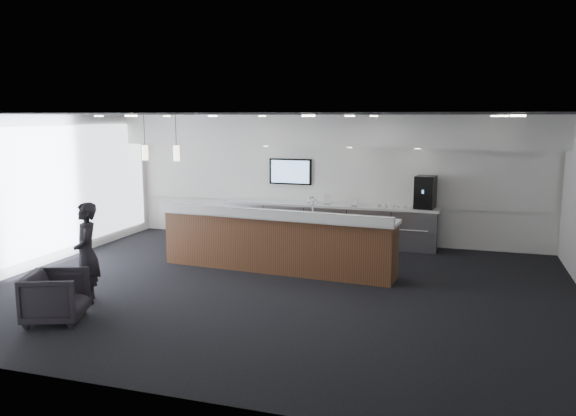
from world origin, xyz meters
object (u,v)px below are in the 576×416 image
(service_counter, at_px, (276,241))
(lounge_guest, at_px, (87,253))
(armchair, at_px, (56,297))
(coffee_machine, at_px, (425,192))

(service_counter, distance_m, lounge_guest, 3.53)
(armchair, distance_m, lounge_guest, 0.99)
(coffee_machine, relative_size, lounge_guest, 0.45)
(coffee_machine, bearing_deg, lounge_guest, -124.13)
(service_counter, relative_size, armchair, 5.81)
(coffee_machine, xyz_separation_m, armchair, (-4.80, -6.14, -0.94))
(service_counter, distance_m, armchair, 4.18)
(service_counter, xyz_separation_m, armchair, (-2.19, -3.56, -0.21))
(service_counter, bearing_deg, armchair, -117.36)
(service_counter, height_order, coffee_machine, coffee_machine)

